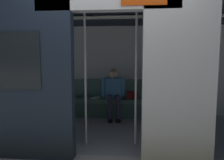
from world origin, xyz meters
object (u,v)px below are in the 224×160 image
at_px(book, 96,98).
at_px(bench_seat, 116,103).
at_px(train_car, 110,52).
at_px(handbag, 132,95).
at_px(person_seated, 113,90).
at_px(grab_pole_door, 85,78).
at_px(grab_pole_far, 136,78).

bearing_deg(book, bench_seat, -164.86).
height_order(train_car, book, train_car).
bearing_deg(book, train_car, 131.12).
height_order(handbag, book, handbag).
xyz_separation_m(train_car, person_seated, (0.01, -0.93, -0.86)).
bearing_deg(person_seated, handbag, -168.74).
height_order(person_seated, grab_pole_door, grab_pole_door).
relative_size(handbag, grab_pole_far, 0.12).
distance_m(train_car, grab_pole_door, 0.85).
height_order(bench_seat, grab_pole_door, grab_pole_door).
bearing_deg(book, grab_pole_door, 110.58).
bearing_deg(train_car, person_seated, -89.27).
xyz_separation_m(bench_seat, book, (0.51, -0.02, 0.12)).
bearing_deg(handbag, grab_pole_door, 65.03).
distance_m(train_car, book, 1.53).
bearing_deg(bench_seat, handbag, -174.44).
distance_m(grab_pole_door, grab_pole_far, 0.81).
xyz_separation_m(handbag, grab_pole_far, (-0.03, 1.60, 0.57)).
height_order(book, grab_pole_far, grab_pole_far).
bearing_deg(book, person_seated, -171.93).
xyz_separation_m(person_seated, grab_pole_door, (0.33, 1.58, 0.43)).
relative_size(train_car, bench_seat, 2.34).
xyz_separation_m(person_seated, book, (0.44, -0.07, -0.21)).
relative_size(book, grab_pole_door, 0.10).
bearing_deg(train_car, book, -65.74).
xyz_separation_m(bench_seat, handbag, (-0.38, -0.04, 0.19)).
distance_m(bench_seat, grab_pole_door, 1.85).
xyz_separation_m(bench_seat, grab_pole_door, (0.40, 1.64, 0.75)).
relative_size(bench_seat, book, 12.44).
bearing_deg(handbag, book, 1.38).
xyz_separation_m(train_car, grab_pole_far, (-0.46, 0.58, -0.43)).
distance_m(person_seated, grab_pole_far, 1.64).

